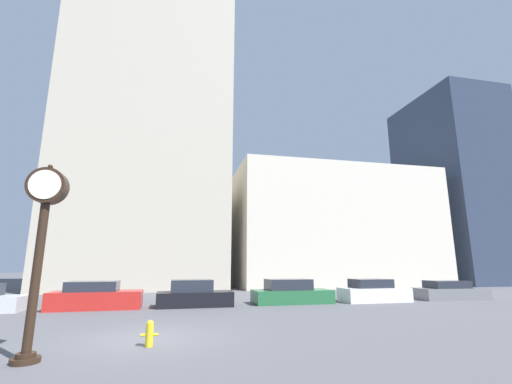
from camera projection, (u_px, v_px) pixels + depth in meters
ground_plane at (146, 339)px, 10.32m from camera, size 200.00×200.00×0.00m
building_tall_tower at (152, 119)px, 36.29m from camera, size 15.70×12.00×34.73m
building_storefront_row at (330, 229)px, 38.14m from camera, size 21.19×12.00×12.19m
building_glass_modern at (453, 188)px, 42.86m from camera, size 8.59×12.00×23.11m
street_clock at (42, 227)px, 8.38m from camera, size 0.90×0.63×4.69m
car_red at (96, 297)px, 17.30m from camera, size 4.42×1.88×1.36m
car_black at (194, 295)px, 18.35m from camera, size 4.01×1.81×1.39m
car_green at (291, 293)px, 19.80m from camera, size 4.60×1.98×1.37m
car_white at (373, 292)px, 20.69m from camera, size 4.12×1.81×1.34m
car_grey at (450, 291)px, 22.01m from camera, size 4.52×2.00×1.19m
fire_hydrant_near at (150, 333)px, 9.37m from camera, size 0.47×0.21×0.69m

